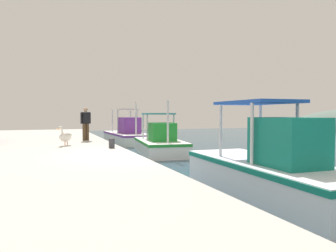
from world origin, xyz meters
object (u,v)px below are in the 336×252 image
object	(u,v)px
fishing_boat_nearest	(127,135)
fishing_boat_second	(160,143)
pelican	(65,136)
fisherman_standing	(86,122)
mooring_bollard_nearest	(85,130)
mooring_bollard_second	(112,143)
fishing_boat_third	(270,173)

from	to	relation	value
fishing_boat_nearest	fishing_boat_second	bearing A→B (deg)	1.64
pelican	fisherman_standing	bearing A→B (deg)	154.30
fishing_boat_nearest	fishing_boat_second	size ratio (longest dim) A/B	1.22
pelican	fisherman_standing	distance (m)	2.54
mooring_bollard_nearest	fishing_boat_nearest	bearing A→B (deg)	98.06
fishing_boat_nearest	fisherman_standing	size ratio (longest dim) A/B	3.78
pelican	mooring_bollard_second	size ratio (longest dim) A/B	2.19
fishing_boat_second	mooring_bollard_second	bearing A→B (deg)	-42.83
fishing_boat_nearest	fishing_boat_third	distance (m)	15.99
mooring_bollard_nearest	mooring_bollard_second	bearing A→B (deg)	0.00
fishing_boat_third	mooring_bollard_nearest	distance (m)	15.79
fishing_boat_nearest	pelican	distance (m)	9.58
mooring_bollard_nearest	mooring_bollard_second	size ratio (longest dim) A/B	1.10
fishing_boat_second	mooring_bollard_nearest	bearing A→B (deg)	-152.57
fishing_boat_second	mooring_bollard_nearest	xyz separation A→B (m)	(-6.19, -3.21, 0.43)
fishing_boat_third	fisherman_standing	xyz separation A→B (m)	(-9.87, -3.26, 1.00)
fisherman_standing	fishing_boat_nearest	bearing A→B (deg)	149.79
fishing_boat_third	mooring_bollard_nearest	bearing A→B (deg)	-170.07
fisherman_standing	mooring_bollard_second	size ratio (longest dim) A/B	4.32
fishing_boat_second	fishing_boat_third	xyz separation A→B (m)	(9.37, -0.49, 0.13)
fishing_boat_second	fisherman_standing	world-z (taller)	fishing_boat_second
pelican	fisherman_standing	xyz separation A→B (m)	(-2.25, 1.08, 0.51)
pelican	fisherman_standing	world-z (taller)	fisherman_standing
fishing_boat_second	fisherman_standing	distance (m)	3.95
fishing_boat_second	mooring_bollard_second	xyz separation A→B (m)	(3.46, -3.21, 0.41)
fisherman_standing	mooring_bollard_nearest	xyz separation A→B (m)	(-5.69, 0.54, -0.70)
pelican	fishing_boat_nearest	bearing A→B (deg)	150.97
fishing_boat_third	pelican	xyz separation A→B (m)	(-7.62, -4.34, 0.49)
fishing_boat_nearest	mooring_bollard_second	distance (m)	10.53
pelican	mooring_bollard_nearest	xyz separation A→B (m)	(-7.93, 1.62, -0.19)
fishing_boat_second	mooring_bollard_nearest	world-z (taller)	fishing_boat_second
fishing_boat_second	fisherman_standing	xyz separation A→B (m)	(-0.50, -3.75, 1.13)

